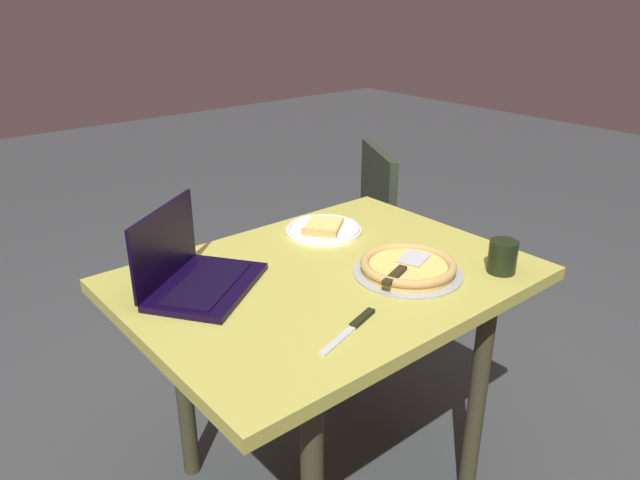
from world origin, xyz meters
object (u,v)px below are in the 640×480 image
Objects in this scene: pizza_plate at (324,229)px; drink_cup at (503,256)px; laptop at (194,272)px; table_knife at (353,326)px; dining_table at (328,303)px; chair_near at (349,235)px; pizza_tray at (408,267)px.

drink_cup reaches higher than pizza_plate.
laptop reaches higher than table_knife.
chair_near is (-0.66, -0.63, -0.16)m from dining_table.
pizza_tray is 0.27m from drink_cup.
drink_cup is 1.03m from chair_near.
laptop reaches higher than dining_table.
pizza_tray is 0.96m from chair_near.
dining_table is 0.32m from table_knife.
pizza_plate is 0.28× the size of chair_near.
table_knife is at bearing -5.18° from drink_cup.
table_knife is (0.15, 0.26, 0.10)m from dining_table.
pizza_tray is 0.35× the size of chair_near.
pizza_tray reaches higher than dining_table.
laptop is 4.21× the size of drink_cup.
chair_near is at bearing -106.21° from drink_cup.
table_knife is at bearing 56.64° from pizza_plate.
pizza_tray is (-0.17, 0.15, 0.12)m from dining_table.
laptop is at bearing 8.04° from pizza_plate.
chair_near is (-0.27, -0.94, -0.31)m from drink_cup.
table_knife is (0.32, 0.12, -0.02)m from pizza_tray.
pizza_plate is 1.11× the size of table_knife.
pizza_plate is at bearing -171.96° from laptop.
laptop reaches higher than pizza_tray.
dining_table is at bearing 153.54° from laptop.
pizza_tray is at bearing -160.14° from table_knife.
laptop reaches higher than drink_cup.
dining_table is 4.44× the size of pizza_plate.
laptop is 0.87m from drink_cup.
pizza_tray is at bearing 57.64° from chair_near.
laptop is 1.29× the size of pizza_tray.
dining_table is 4.91× the size of table_knife.
chair_near reaches higher than table_knife.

